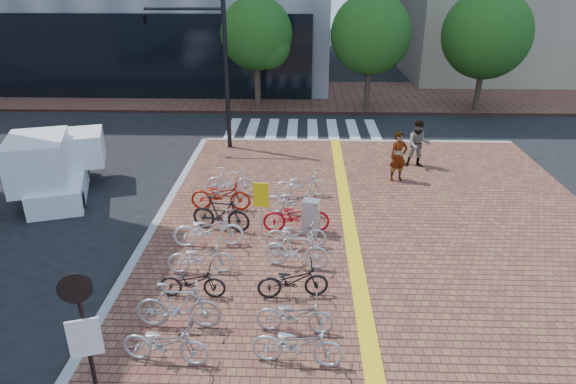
{
  "coord_description": "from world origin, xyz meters",
  "views": [
    {
      "loc": [
        0.57,
        -10.49,
        7.43
      ],
      "look_at": [
        0.12,
        3.42,
        1.3
      ],
      "focal_mm": 32.0,
      "sensor_mm": 36.0,
      "label": 1
    }
  ],
  "objects_px": {
    "bike_1": "(178,306)",
    "bike_8": "(297,344)",
    "bike_15": "(301,184)",
    "bike_7": "(230,181)",
    "bike_2": "(192,282)",
    "pedestrian_a": "(398,156)",
    "bike_14": "(294,201)",
    "bike_9": "(295,314)",
    "bike_4": "(208,229)",
    "bike_13": "(296,216)",
    "bike_0": "(165,343)",
    "traffic_light_pole": "(189,44)",
    "pedestrian_b": "(418,144)",
    "box_truck": "(57,167)",
    "bike_5": "(221,214)",
    "notice_sign": "(84,329)",
    "utility_box": "(311,217)",
    "bike_10": "(293,280)",
    "bike_3": "(201,257)",
    "bike_12": "(296,233)",
    "yellow_sign": "(261,200)",
    "bike_11": "(296,250)",
    "bike_6": "(221,195)"
  },
  "relations": [
    {
      "from": "bike_8",
      "to": "bike_12",
      "type": "relative_size",
      "value": 1.08
    },
    {
      "from": "bike_0",
      "to": "bike_10",
      "type": "bearing_deg",
      "value": -40.91
    },
    {
      "from": "bike_1",
      "to": "bike_9",
      "type": "distance_m",
      "value": 2.53
    },
    {
      "from": "bike_1",
      "to": "bike_5",
      "type": "distance_m",
      "value": 4.58
    },
    {
      "from": "bike_0",
      "to": "bike_15",
      "type": "bearing_deg",
      "value": -11.53
    },
    {
      "from": "bike_13",
      "to": "pedestrian_b",
      "type": "distance_m",
      "value": 7.33
    },
    {
      "from": "bike_8",
      "to": "box_truck",
      "type": "bearing_deg",
      "value": 51.67
    },
    {
      "from": "bike_13",
      "to": "box_truck",
      "type": "xyz_separation_m",
      "value": [
        -8.33,
        2.68,
        0.43
      ]
    },
    {
      "from": "bike_14",
      "to": "pedestrian_a",
      "type": "relative_size",
      "value": 0.97
    },
    {
      "from": "bike_8",
      "to": "notice_sign",
      "type": "relative_size",
      "value": 0.63
    },
    {
      "from": "bike_15",
      "to": "bike_0",
      "type": "bearing_deg",
      "value": 152.95
    },
    {
      "from": "bike_0",
      "to": "bike_1",
      "type": "height_order",
      "value": "bike_1"
    },
    {
      "from": "bike_0",
      "to": "bike_11",
      "type": "height_order",
      "value": "bike_11"
    },
    {
      "from": "box_truck",
      "to": "bike_9",
      "type": "bearing_deg",
      "value": -40.96
    },
    {
      "from": "bike_15",
      "to": "bike_11",
      "type": "bearing_deg",
      "value": 169.75
    },
    {
      "from": "bike_5",
      "to": "bike_12",
      "type": "height_order",
      "value": "bike_5"
    },
    {
      "from": "bike_0",
      "to": "bike_12",
      "type": "xyz_separation_m",
      "value": [
        2.5,
        4.65,
        -0.02
      ]
    },
    {
      "from": "utility_box",
      "to": "bike_14",
      "type": "bearing_deg",
      "value": 113.54
    },
    {
      "from": "bike_13",
      "to": "utility_box",
      "type": "relative_size",
      "value": 1.86
    },
    {
      "from": "bike_0",
      "to": "traffic_light_pole",
      "type": "relative_size",
      "value": 0.28
    },
    {
      "from": "bike_4",
      "to": "notice_sign",
      "type": "distance_m",
      "value": 6.24
    },
    {
      "from": "box_truck",
      "to": "bike_0",
      "type": "bearing_deg",
      "value": -54.85
    },
    {
      "from": "bike_7",
      "to": "pedestrian_b",
      "type": "distance_m",
      "value": 7.64
    },
    {
      "from": "bike_14",
      "to": "utility_box",
      "type": "xyz_separation_m",
      "value": [
        0.54,
        -1.24,
        0.06
      ]
    },
    {
      "from": "bike_5",
      "to": "utility_box",
      "type": "relative_size",
      "value": 1.69
    },
    {
      "from": "bike_6",
      "to": "pedestrian_a",
      "type": "xyz_separation_m",
      "value": [
        6.13,
        2.71,
        0.42
      ]
    },
    {
      "from": "bike_5",
      "to": "bike_13",
      "type": "bearing_deg",
      "value": -79.75
    },
    {
      "from": "bike_6",
      "to": "bike_15",
      "type": "height_order",
      "value": "bike_6"
    },
    {
      "from": "bike_0",
      "to": "yellow_sign",
      "type": "bearing_deg",
      "value": -9.48
    },
    {
      "from": "bike_2",
      "to": "pedestrian_b",
      "type": "height_order",
      "value": "pedestrian_b"
    },
    {
      "from": "bike_6",
      "to": "bike_8",
      "type": "relative_size",
      "value": 1.05
    },
    {
      "from": "pedestrian_a",
      "to": "bike_5",
      "type": "bearing_deg",
      "value": -164.39
    },
    {
      "from": "bike_3",
      "to": "box_truck",
      "type": "xyz_separation_m",
      "value": [
        -5.91,
        4.99,
        0.5
      ]
    },
    {
      "from": "bike_9",
      "to": "bike_14",
      "type": "distance_m",
      "value": 5.77
    },
    {
      "from": "bike_1",
      "to": "bike_8",
      "type": "distance_m",
      "value": 2.8
    },
    {
      "from": "bike_8",
      "to": "bike_10",
      "type": "distance_m",
      "value": 2.27
    },
    {
      "from": "bike_5",
      "to": "bike_13",
      "type": "distance_m",
      "value": 2.25
    },
    {
      "from": "bike_7",
      "to": "bike_2",
      "type": "bearing_deg",
      "value": -179.87
    },
    {
      "from": "bike_4",
      "to": "bike_13",
      "type": "xyz_separation_m",
      "value": [
        2.46,
        0.93,
        0.0
      ]
    },
    {
      "from": "bike_10",
      "to": "pedestrian_b",
      "type": "distance_m",
      "value": 10.11
    },
    {
      "from": "bike_4",
      "to": "bike_11",
      "type": "xyz_separation_m",
      "value": [
        2.49,
        -1.06,
        0.01
      ]
    },
    {
      "from": "bike_0",
      "to": "box_truck",
      "type": "bearing_deg",
      "value": 41.3
    },
    {
      "from": "pedestrian_a",
      "to": "bike_14",
      "type": "bearing_deg",
      "value": -160.74
    },
    {
      "from": "bike_10",
      "to": "bike_7",
      "type": "bearing_deg",
      "value": 13.68
    },
    {
      "from": "bike_6",
      "to": "bike_9",
      "type": "distance_m",
      "value": 6.56
    },
    {
      "from": "bike_2",
      "to": "bike_4",
      "type": "bearing_deg",
      "value": 1.89
    },
    {
      "from": "bike_4",
      "to": "bike_7",
      "type": "relative_size",
      "value": 1.15
    },
    {
      "from": "bike_8",
      "to": "bike_15",
      "type": "relative_size",
      "value": 1.02
    },
    {
      "from": "bike_1",
      "to": "bike_13",
      "type": "bearing_deg",
      "value": -28.55
    },
    {
      "from": "bike_0",
      "to": "pedestrian_a",
      "type": "xyz_separation_m",
      "value": [
        6.15,
        9.78,
        0.46
      ]
    }
  ]
}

